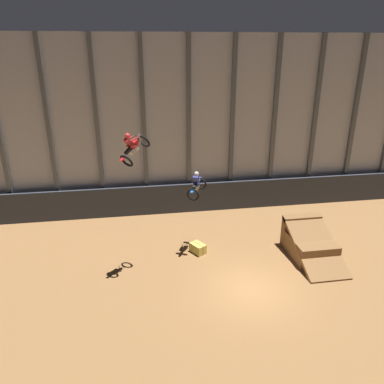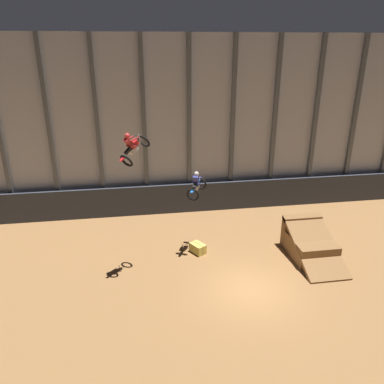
{
  "view_description": "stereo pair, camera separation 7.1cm",
  "coord_description": "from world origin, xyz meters",
  "px_view_note": "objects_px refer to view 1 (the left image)",
  "views": [
    {
      "loc": [
        -5.36,
        -14.82,
        11.31
      ],
      "look_at": [
        -2.16,
        4.91,
        3.44
      ],
      "focal_mm": 35.0,
      "sensor_mm": 36.0,
      "label": 1
    },
    {
      "loc": [
        -5.29,
        -14.83,
        11.31
      ],
      "look_at": [
        -2.16,
        4.91,
        3.44
      ],
      "focal_mm": 35.0,
      "sensor_mm": 36.0,
      "label": 2
    }
  ],
  "objects_px": {
    "traffic_cone_near_ramp": "(306,230)",
    "hay_bale_trackside": "(198,248)",
    "rider_bike_left_air": "(133,148)",
    "rider_bike_right_air": "(197,186)",
    "dirt_ramp": "(309,243)"
  },
  "relations": [
    {
      "from": "traffic_cone_near_ramp",
      "to": "hay_bale_trackside",
      "type": "distance_m",
      "value": 7.33
    },
    {
      "from": "dirt_ramp",
      "to": "rider_bike_left_air",
      "type": "relative_size",
      "value": 2.49
    },
    {
      "from": "hay_bale_trackside",
      "to": "rider_bike_right_air",
      "type": "bearing_deg",
      "value": 89.34
    },
    {
      "from": "hay_bale_trackside",
      "to": "rider_bike_left_air",
      "type": "bearing_deg",
      "value": -160.45
    },
    {
      "from": "rider_bike_left_air",
      "to": "rider_bike_right_air",
      "type": "xyz_separation_m",
      "value": [
        3.38,
        1.75,
        -2.78
      ]
    },
    {
      "from": "rider_bike_left_air",
      "to": "hay_bale_trackside",
      "type": "xyz_separation_m",
      "value": [
        3.38,
        1.2,
        -6.47
      ]
    },
    {
      "from": "dirt_ramp",
      "to": "rider_bike_left_air",
      "type": "bearing_deg",
      "value": -179.48
    },
    {
      "from": "dirt_ramp",
      "to": "traffic_cone_near_ramp",
      "type": "xyz_separation_m",
      "value": [
        0.95,
        2.27,
        -0.41
      ]
    },
    {
      "from": "rider_bike_left_air",
      "to": "rider_bike_right_air",
      "type": "distance_m",
      "value": 4.71
    },
    {
      "from": "traffic_cone_near_ramp",
      "to": "hay_bale_trackside",
      "type": "xyz_separation_m",
      "value": [
        -7.24,
        -1.16,
        -0.0
      ]
    },
    {
      "from": "dirt_ramp",
      "to": "traffic_cone_near_ramp",
      "type": "distance_m",
      "value": 2.5
    },
    {
      "from": "rider_bike_left_air",
      "to": "hay_bale_trackside",
      "type": "bearing_deg",
      "value": 66.13
    },
    {
      "from": "rider_bike_right_air",
      "to": "hay_bale_trackside",
      "type": "relative_size",
      "value": 1.66
    },
    {
      "from": "rider_bike_left_air",
      "to": "rider_bike_right_air",
      "type": "relative_size",
      "value": 0.95
    },
    {
      "from": "rider_bike_right_air",
      "to": "traffic_cone_near_ramp",
      "type": "relative_size",
      "value": 3.1
    }
  ]
}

